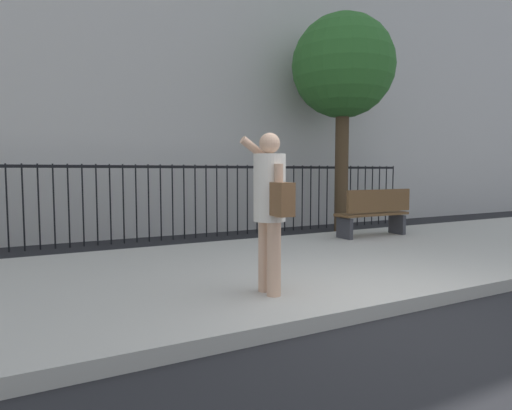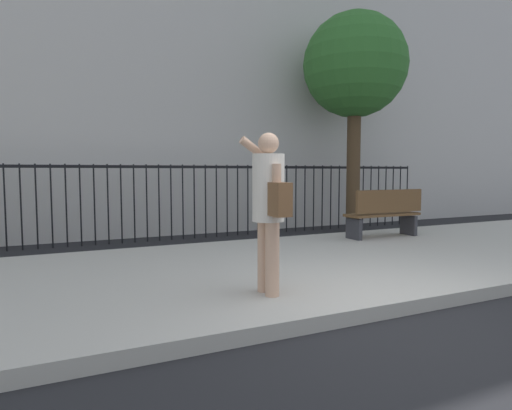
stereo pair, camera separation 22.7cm
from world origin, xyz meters
The scene contains 6 objects.
ground_plane centered at (0.00, 0.00, 0.00)m, with size 60.00×60.00×0.00m, color black.
sidewalk centered at (0.00, 2.20, 0.07)m, with size 28.00×4.40×0.15m, color #B2ADA3.
iron_fence centered at (0.00, 5.90, 1.02)m, with size 12.03×0.04×1.60m.
pedestrian_on_phone centered at (-0.93, 0.84, 1.15)m, with size 0.50×0.66×1.71m.
street_bench centered at (2.99, 3.43, 0.65)m, with size 1.60×0.45×0.95m.
street_tree_mid centered at (3.58, 5.19, 3.87)m, with size 2.42×2.42×5.14m.
Camera 2 is at (-3.08, -3.27, 1.46)m, focal length 31.03 mm.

